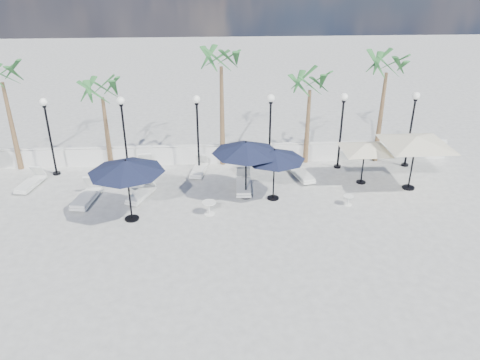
{
  "coord_description": "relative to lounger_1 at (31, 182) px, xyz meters",
  "views": [
    {
      "loc": [
        0.76,
        -14.88,
        9.66
      ],
      "look_at": [
        1.78,
        2.16,
        1.5
      ],
      "focal_mm": 35.0,
      "sensor_mm": 36.0,
      "label": 1
    }
  ],
  "objects": [
    {
      "name": "ground",
      "position": [
        7.76,
        -5.12,
        -0.24
      ],
      "size": [
        100.0,
        100.0,
        0.0
      ],
      "primitive_type": "plane",
      "color": "gray",
      "rests_on": "ground"
    },
    {
      "name": "balustrade",
      "position": [
        7.76,
        2.38,
        0.23
      ],
      "size": [
        26.0,
        0.3,
        1.01
      ],
      "color": "silver",
      "rests_on": "ground"
    },
    {
      "name": "lamppost_1",
      "position": [
        0.76,
        1.38,
        2.25
      ],
      "size": [
        0.36,
        0.36,
        3.84
      ],
      "color": "black",
      "rests_on": "ground"
    },
    {
      "name": "lamppost_2",
      "position": [
        4.26,
        1.38,
        2.25
      ],
      "size": [
        0.36,
        0.36,
        3.84
      ],
      "color": "black",
      "rests_on": "ground"
    },
    {
      "name": "lamppost_3",
      "position": [
        7.76,
        1.38,
        2.25
      ],
      "size": [
        0.36,
        0.36,
        3.84
      ],
      "color": "black",
      "rests_on": "ground"
    },
    {
      "name": "lamppost_4",
      "position": [
        11.26,
        1.38,
        2.25
      ],
      "size": [
        0.36,
        0.36,
        3.84
      ],
      "color": "black",
      "rests_on": "ground"
    },
    {
      "name": "lamppost_5",
      "position": [
        14.76,
        1.38,
        2.25
      ],
      "size": [
        0.36,
        0.36,
        3.84
      ],
      "color": "black",
      "rests_on": "ground"
    },
    {
      "name": "lamppost_6",
      "position": [
        18.26,
        1.38,
        2.25
      ],
      "size": [
        0.36,
        0.36,
        3.84
      ],
      "color": "black",
      "rests_on": "ground"
    },
    {
      "name": "palm_0",
      "position": [
        -1.24,
        2.18,
        4.29
      ],
      "size": [
        2.6,
        2.6,
        5.5
      ],
      "color": "brown",
      "rests_on": "ground"
    },
    {
      "name": "palm_1",
      "position": [
        3.26,
        2.18,
        3.52
      ],
      "size": [
        2.6,
        2.6,
        4.7
      ],
      "color": "brown",
      "rests_on": "ground"
    },
    {
      "name": "palm_2",
      "position": [
        8.96,
        2.18,
        4.88
      ],
      "size": [
        2.6,
        2.6,
        6.1
      ],
      "color": "brown",
      "rests_on": "ground"
    },
    {
      "name": "palm_3",
      "position": [
        13.26,
        2.18,
        3.71
      ],
      "size": [
        2.6,
        2.6,
        4.9
      ],
      "color": "brown",
      "rests_on": "ground"
    },
    {
      "name": "palm_4",
      "position": [
        16.96,
        2.18,
        4.49
      ],
      "size": [
        2.6,
        2.6,
        5.7
      ],
      "color": "brown",
      "rests_on": "ground"
    },
    {
      "name": "lounger_1",
      "position": [
        0.0,
        0.0,
        0.0
      ],
      "size": [
        0.98,
        1.98,
        0.71
      ],
      "rotation": [
        0.0,
        0.0,
        -0.2
      ],
      "color": "silver",
      "rests_on": "ground"
    },
    {
      "name": "lounger_2",
      "position": [
        5.18,
        1.1,
        0.02
      ],
      "size": [
        1.01,
        2.12,
        0.76
      ],
      "rotation": [
        0.0,
        0.0,
        0.18
      ],
      "color": "silver",
      "rests_on": "ground"
    },
    {
      "name": "lounger_3",
      "position": [
        2.91,
        -1.62,
        0.03
      ],
      "size": [
        0.99,
        2.21,
        0.8
      ],
      "rotation": [
        0.0,
        0.0,
        -0.15
      ],
      "color": "silver",
      "rests_on": "ground"
    },
    {
      "name": "lounger_4",
      "position": [
        5.26,
        -1.43,
        -0.01
      ],
      "size": [
        1.23,
        1.91,
        0.68
      ],
      "rotation": [
        0.0,
        0.0,
        -0.39
      ],
      "color": "silver",
      "rests_on": "ground"
    },
    {
      "name": "lounger_5",
      "position": [
        7.76,
        1.1,
        -0.01
      ],
      "size": [
        0.93,
        1.9,
        0.68
      ],
      "rotation": [
        0.0,
        0.0,
        -0.19
      ],
      "color": "silver",
      "rests_on": "ground"
    },
    {
      "name": "lounger_6",
      "position": [
        9.82,
        -0.88,
        0.02
      ],
      "size": [
        0.77,
        2.08,
        0.77
      ],
      "rotation": [
        0.0,
        0.0,
        -0.05
      ],
      "color": "silver",
      "rests_on": "ground"
    },
    {
      "name": "lounger_7",
      "position": [
        12.71,
        0.23,
        0.0
      ],
      "size": [
        1.06,
        2.02,
        0.72
      ],
      "rotation": [
        0.0,
        0.0,
        0.24
      ],
      "color": "silver",
      "rests_on": "ground"
    },
    {
      "name": "side_table_1",
      "position": [
        8.25,
        -3.03,
        0.1
      ],
      "size": [
        0.58,
        0.58,
        0.57
      ],
      "color": "silver",
      "rests_on": "ground"
    },
    {
      "name": "side_table_2",
      "position": [
        14.22,
        -2.58,
        0.02
      ],
      "size": [
        0.44,
        0.44,
        0.43
      ],
      "color": "silver",
      "rests_on": "ground"
    },
    {
      "name": "parasol_navy_left",
      "position": [
        5.11,
        -3.26,
        2.1
      ],
      "size": [
        3.01,
        3.01,
        2.66
      ],
      "color": "black",
      "rests_on": "ground"
    },
    {
      "name": "parasol_navy_mid",
      "position": [
        9.88,
        -1.54,
        2.09
      ],
      "size": [
        2.95,
        2.95,
        2.65
      ],
      "color": "black",
      "rests_on": "ground"
    },
    {
      "name": "parasol_navy_right",
      "position": [
        11.07,
        -1.81,
        1.84
      ],
      "size": [
        2.64,
        2.64,
        2.37
      ],
      "color": "black",
      "rests_on": "ground"
    },
    {
      "name": "parasol_cream_sq_a",
      "position": [
        17.44,
        -1.16,
        2.3
      ],
      "size": [
        5.59,
        5.59,
        2.75
      ],
      "color": "black",
      "rests_on": "ground"
    },
    {
      "name": "parasol_cream_sq_b",
      "position": [
        15.43,
        -0.45,
        1.71
      ],
      "size": [
        4.21,
        4.21,
        2.11
      ],
      "color": "black",
      "rests_on": "ground"
    }
  ]
}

